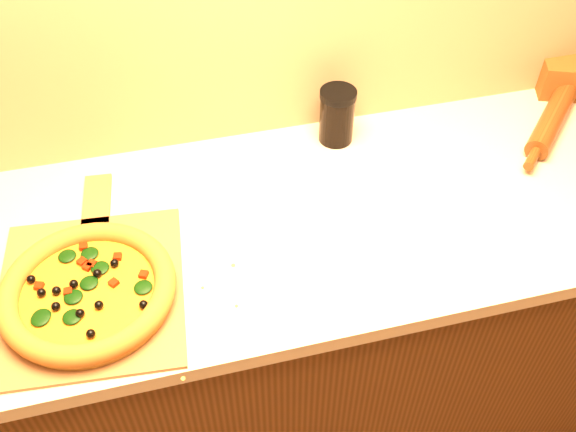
% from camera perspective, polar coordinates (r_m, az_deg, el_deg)
% --- Properties ---
extents(cabinet, '(2.80, 0.65, 0.86)m').
position_cam_1_polar(cabinet, '(1.84, -0.81, -10.48)').
color(cabinet, '#47290F').
rests_on(cabinet, ground).
extents(countertop, '(2.84, 0.68, 0.04)m').
position_cam_1_polar(countertop, '(1.48, -0.99, -0.88)').
color(countertop, beige).
rests_on(countertop, cabinet).
extents(pizza_peel, '(0.41, 0.58, 0.01)m').
position_cam_1_polar(pizza_peel, '(1.40, -17.09, -5.88)').
color(pizza_peel, brown).
rests_on(pizza_peel, countertop).
extents(pizza, '(0.35, 0.35, 0.05)m').
position_cam_1_polar(pizza, '(1.36, -17.34, -6.38)').
color(pizza, '#C07730').
rests_on(pizza, pizza_peel).
extents(bottle_cap, '(0.03, 0.03, 0.01)m').
position_cam_1_polar(bottle_cap, '(1.34, -13.50, -8.36)').
color(bottle_cap, black).
rests_on(bottle_cap, countertop).
extents(rolling_pin, '(0.32, 0.32, 0.06)m').
position_cam_1_polar(rolling_pin, '(1.84, 22.42, 7.93)').
color(rolling_pin, '#582C0F').
rests_on(rolling_pin, countertop).
extents(dark_jar, '(0.09, 0.09, 0.15)m').
position_cam_1_polar(dark_jar, '(1.64, 4.37, 8.89)').
color(dark_jar, black).
rests_on(dark_jar, countertop).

